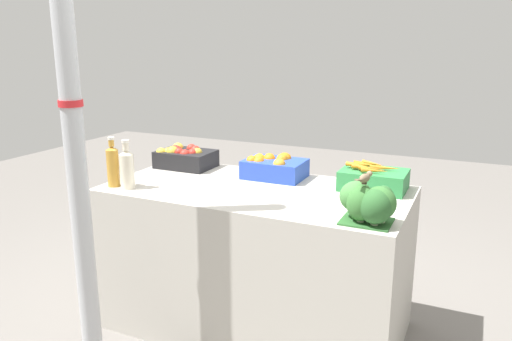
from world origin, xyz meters
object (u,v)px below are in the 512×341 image
(support_pole, at_px, (73,127))
(apple_crate, at_px, (185,157))
(juice_bottle_cloudy, at_px, (127,168))
(sparrow_bird, at_px, (365,178))
(broccoli_pile, at_px, (370,203))
(orange_crate, at_px, (274,167))
(juice_bottle_amber, at_px, (113,165))
(carrot_crate, at_px, (373,179))

(support_pole, relative_size, apple_crate, 7.18)
(juice_bottle_cloudy, bearing_deg, sparrow_bird, 0.45)
(support_pole, distance_m, broccoli_pile, 1.36)
(broccoli_pile, bearing_deg, juice_bottle_cloudy, -179.93)
(sparrow_bird, bearing_deg, apple_crate, 83.59)
(orange_crate, xyz_separation_m, juice_bottle_amber, (-0.73, -0.54, 0.05))
(apple_crate, relative_size, sparrow_bird, 2.60)
(support_pole, distance_m, juice_bottle_amber, 0.55)
(support_pole, bearing_deg, juice_bottle_cloudy, 99.73)
(carrot_crate, xyz_separation_m, sparrow_bird, (0.07, -0.53, 0.14))
(apple_crate, bearing_deg, juice_bottle_cloudy, -92.22)
(juice_bottle_cloudy, bearing_deg, apple_crate, 87.78)
(orange_crate, relative_size, sparrow_bird, 2.60)
(apple_crate, distance_m, carrot_crate, 1.20)
(support_pole, xyz_separation_m, apple_crate, (-0.05, 0.97, -0.34))
(apple_crate, height_order, broccoli_pile, broccoli_pile)
(juice_bottle_amber, distance_m, sparrow_bird, 1.39)
(broccoli_pile, xyz_separation_m, juice_bottle_amber, (-1.42, -0.00, 0.02))
(carrot_crate, bearing_deg, juice_bottle_amber, -157.67)
(broccoli_pile, bearing_deg, carrot_crate, 100.26)
(support_pole, relative_size, juice_bottle_amber, 8.99)
(orange_crate, bearing_deg, sparrow_bird, -39.08)
(broccoli_pile, height_order, sparrow_bird, sparrow_bird)
(broccoli_pile, distance_m, juice_bottle_cloudy, 1.32)
(support_pole, height_order, juice_bottle_cloudy, support_pole)
(support_pole, distance_m, apple_crate, 1.04)
(juice_bottle_amber, bearing_deg, carrot_crate, 22.33)
(carrot_crate, height_order, broccoli_pile, broccoli_pile)
(broccoli_pile, xyz_separation_m, sparrow_bird, (-0.03, 0.01, 0.11))
(sparrow_bird, bearing_deg, support_pole, 126.38)
(support_pole, relative_size, sparrow_bird, 18.64)
(orange_crate, height_order, carrot_crate, carrot_crate)
(support_pole, distance_m, sparrow_bird, 1.31)
(orange_crate, distance_m, juice_bottle_amber, 0.91)
(apple_crate, relative_size, broccoli_pile, 1.35)
(orange_crate, height_order, juice_bottle_amber, juice_bottle_amber)
(support_pole, relative_size, carrot_crate, 7.18)
(broccoli_pile, distance_m, sparrow_bird, 0.11)
(juice_bottle_cloudy, bearing_deg, support_pole, -80.27)
(sparrow_bird, bearing_deg, broccoli_pile, -90.00)
(orange_crate, bearing_deg, carrot_crate, 0.09)
(support_pole, bearing_deg, sparrow_bird, 20.22)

